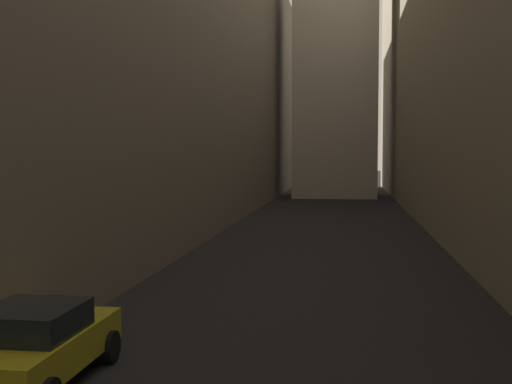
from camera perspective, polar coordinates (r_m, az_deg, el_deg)
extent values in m
plane|color=black|center=(33.25, 5.60, -4.04)|extent=(264.00, 264.00, 0.00)
cube|color=#60594F|center=(37.73, -12.25, 13.22)|extent=(11.80, 108.00, 21.57)
cube|color=#A59919|center=(13.26, -18.10, -12.56)|extent=(1.77, 4.22, 0.66)
cube|color=black|center=(12.96, -18.49, -10.27)|extent=(1.62, 1.94, 0.51)
cylinder|color=black|center=(14.97, -18.74, -12.04)|extent=(0.22, 0.66, 0.66)
cylinder|color=black|center=(14.29, -12.23, -12.68)|extent=(0.22, 0.66, 0.66)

